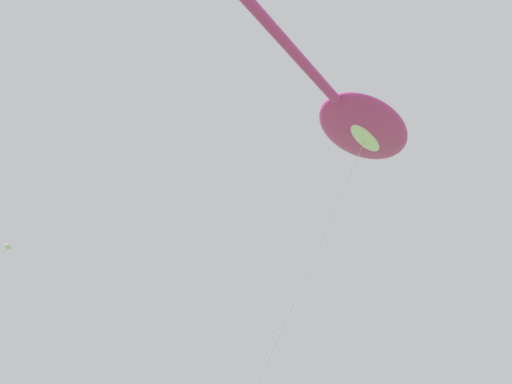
# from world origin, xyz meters

# --- Properties ---
(big_show_kite) EXTENTS (11.98, 6.07, 13.50)m
(big_show_kite) POSITION_xyz_m (3.40, 9.65, 13.02)
(big_show_kite) COLOR #CC3899
(big_show_kite) RESTS_ON ground
(small_kite_diamond_red) EXTENTS (3.69, 1.07, 14.43)m
(small_kite_diamond_red) POSITION_xyz_m (7.22, 12.31, 13.87)
(small_kite_diamond_red) COLOR yellow
(small_kite_diamond_red) RESTS_ON ground
(small_kite_tiny_distant) EXTENTS (4.42, 2.03, 12.33)m
(small_kite_tiny_distant) POSITION_xyz_m (-3.35, 27.38, 11.61)
(small_kite_tiny_distant) COLOR white
(small_kite_tiny_distant) RESTS_ON ground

